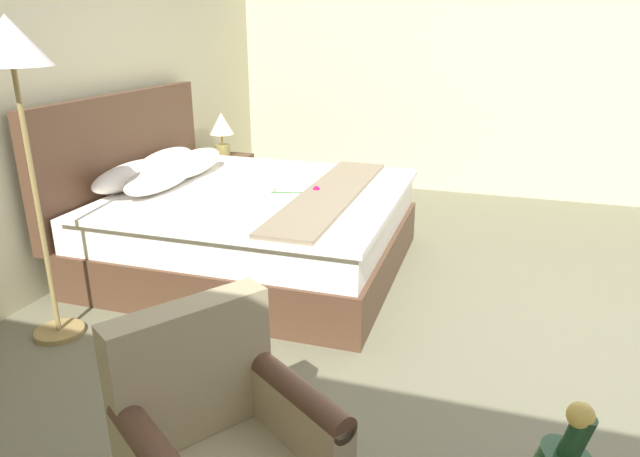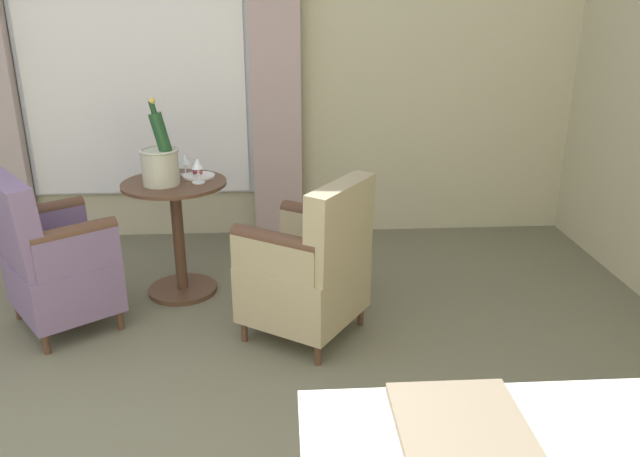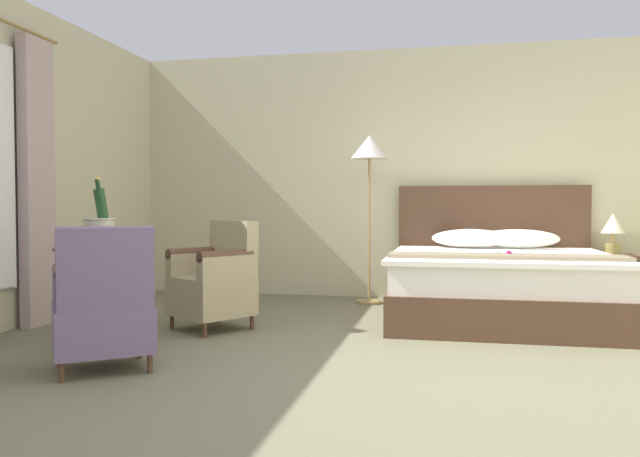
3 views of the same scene
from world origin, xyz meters
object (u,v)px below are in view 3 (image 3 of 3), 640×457
at_px(bedside_lamp, 613,228).
at_px(bed, 498,280).
at_px(floor_lamp_brass, 369,158).
at_px(side_table_round, 99,290).
at_px(wine_glass_near_bucket, 113,231).
at_px(champagne_bucket, 100,228).
at_px(snack_plate, 96,245).
at_px(armchair_facing_bed, 104,306).
at_px(nightstand, 612,282).
at_px(wine_glass_near_edge, 83,234).
at_px(armchair_by_window, 216,281).

bearing_deg(bedside_lamp, bed, -147.08).
bearing_deg(floor_lamp_brass, side_table_round, -124.54).
bearing_deg(bed, wine_glass_near_bucket, -150.47).
bearing_deg(champagne_bucket, side_table_round, 128.24).
xyz_separation_m(bedside_lamp, snack_plate, (-4.19, -2.41, -0.08)).
bearing_deg(armchair_facing_bed, floor_lamp_brass, 67.56).
bearing_deg(snack_plate, wine_glass_near_bucket, 6.40).
distance_m(snack_plate, armchair_facing_bed, 0.98).
distance_m(side_table_round, snack_plate, 0.37).
bearing_deg(side_table_round, champagne_bucket, -51.76).
height_order(side_table_round, armchair_facing_bed, armchair_facing_bed).
distance_m(nightstand, bedside_lamp, 0.54).
distance_m(bed, armchair_facing_bed, 3.51).
bearing_deg(bedside_lamp, snack_plate, -150.14).
height_order(bedside_lamp, side_table_round, bedside_lamp).
relative_size(side_table_round, wine_glass_near_bucket, 4.84).
bearing_deg(wine_glass_near_edge, nightstand, 30.44).
relative_size(champagne_bucket, armchair_facing_bed, 0.56).
bearing_deg(armchair_facing_bed, snack_plate, 124.18).
height_order(nightstand, snack_plate, snack_plate).
xyz_separation_m(nightstand, floor_lamp_brass, (-2.42, -0.12, 1.26)).
height_order(bed, wine_glass_near_bucket, bed).
height_order(bed, snack_plate, bed).
bearing_deg(floor_lamp_brass, bed, -26.16).
bearing_deg(champagne_bucket, floor_lamp_brass, 56.85).
bearing_deg(wine_glass_near_bucket, snack_plate, -173.60).
xyz_separation_m(floor_lamp_brass, wine_glass_near_edge, (-1.83, -2.38, -0.71)).
bearing_deg(bedside_lamp, armchair_facing_bed, -139.25).
bearing_deg(wine_glass_near_bucket, wine_glass_near_edge, -151.23).
height_order(bedside_lamp, wine_glass_near_edge, bedside_lamp).
height_order(bedside_lamp, snack_plate, bedside_lamp).
bearing_deg(bedside_lamp, wine_glass_near_bucket, -149.48).
relative_size(bedside_lamp, champagne_bucket, 0.81).
xyz_separation_m(armchair_by_window, armchair_facing_bed, (-0.18, -1.41, 0.00)).
relative_size(floor_lamp_brass, wine_glass_near_bucket, 11.80).
relative_size(bedside_lamp, floor_lamp_brass, 0.23).
relative_size(bed, bedside_lamp, 5.21).
relative_size(bed, nightstand, 3.91).
bearing_deg(bed, side_table_round, -148.52).
bearing_deg(armchair_by_window, bed, 23.37).
relative_size(nightstand, bedside_lamp, 1.33).
xyz_separation_m(bedside_lamp, side_table_round, (-4.09, -2.54, -0.40)).
distance_m(side_table_round, champagne_bucket, 0.46).
bearing_deg(champagne_bucket, armchair_by_window, 57.19).
bearing_deg(armchair_by_window, armchair_facing_bed, -97.36).
height_order(floor_lamp_brass, champagne_bucket, floor_lamp_brass).
relative_size(side_table_round, champagne_bucket, 1.43).
distance_m(bed, bedside_lamp, 1.44).
distance_m(side_table_round, armchair_by_window, 0.98).
bearing_deg(side_table_round, wine_glass_near_bucket, 79.60).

